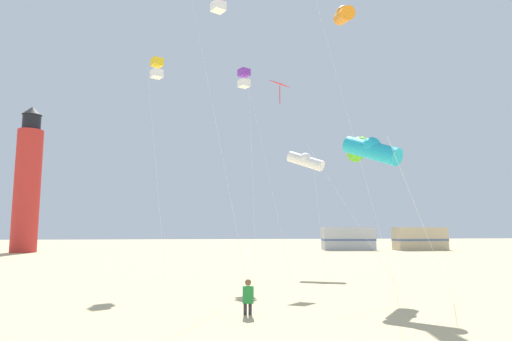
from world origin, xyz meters
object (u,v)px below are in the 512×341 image
Objects in this scene: kite_tube_lime at (359,148)px; rv_van_silver at (348,239)px; kite_diamond_scarlet at (279,92)px; kite_box_violet at (244,79)px; kite_box_magenta at (218,1)px; kite_tube_orange at (344,15)px; kite_flyer_standing at (248,296)px; kite_tube_cyan at (372,150)px; kite_tube_white at (306,160)px; rv_van_tan at (420,239)px; lighthouse_distant at (28,183)px; kite_box_gold at (157,69)px.

kite_tube_lime is 1.06× the size of rv_van_silver.
kite_diamond_scarlet is 0.89× the size of kite_box_violet.
kite_box_magenta is 6.43m from kite_tube_orange.
kite_box_violet is at bearing -114.76° from rv_van_silver.
kite_flyer_standing is 14.79m from kite_box_magenta.
kite_box_violet reaches higher than kite_tube_lime.
kite_tube_cyan is (-0.20, -2.02, -0.44)m from kite_tube_lime.
kite_tube_cyan is 0.84× the size of kite_tube_white.
kite_flyer_standing is 8.83m from kite_tube_lime.
kite_diamond_scarlet is at bearing -101.75° from kite_flyer_standing.
kite_box_magenta reaches higher than kite_tube_lime.
rv_van_tan is at bearing 51.89° from kite_tube_white.
lighthouse_distant is (-27.47, 31.76, -5.75)m from kite_tube_orange.
kite_box_violet is (-1.84, 2.16, 1.48)m from kite_diamond_scarlet.
kite_diamond_scarlet is at bearing 44.47° from kite_box_magenta.
kite_tube_orange reaches higher than rv_van_tan.
kite_diamond_scarlet reaches higher than kite_flyer_standing.
lighthouse_distant is (-17.58, 27.41, -4.12)m from kite_box_gold.
lighthouse_distant is at bearing 123.42° from kite_box_magenta.
kite_flyer_standing is 16.55m from kite_box_violet.
kite_box_gold reaches higher than kite_diamond_scarlet.
kite_box_violet reaches higher than kite_flyer_standing.
kite_tube_lime is 0.49× the size of kite_tube_orange.
kite_tube_lime is 2.08m from kite_tube_cyan.
kite_tube_cyan is 0.99× the size of rv_van_silver.
kite_diamond_scarlet is at bearing 130.25° from kite_tube_orange.
lighthouse_distant is 38.59m from rv_van_silver.
kite_box_magenta is at bearing -106.99° from kite_box_violet.
kite_diamond_scarlet is 3.20m from kite_box_violet.
kite_flyer_standing is 0.15× the size of kite_tube_white.
kite_tube_lime is at bearing -18.65° from kite_box_magenta.
kite_tube_orange reaches higher than kite_diamond_scarlet.
kite_tube_white is (2.22, 3.27, -3.44)m from kite_diamond_scarlet.
kite_diamond_scarlet is 33.98m from rv_van_silver.
kite_flyer_standing is 0.18× the size of rv_van_tan.
kite_tube_lime is at bearing -102.81° from rv_van_silver.
kite_tube_orange reaches higher than kite_box_violet.
rv_van_tan is at bearing 58.92° from kite_tube_orange.
kite_diamond_scarlet is at bearing 115.37° from kite_tube_lime.
kite_tube_orange is 0.85× the size of lighthouse_distant.
rv_van_silver is at bearing 2.23° from lighthouse_distant.
kite_box_violet is (0.78, 12.03, 11.34)m from kite_flyer_standing.
kite_flyer_standing is 7.62m from kite_tube_cyan.
kite_box_gold is 10.92m from kite_tube_orange.
kite_box_violet is at bearing -133.95° from rv_van_tan.
kite_box_magenta reaches higher than rv_van_silver.
kite_box_violet reaches higher than rv_van_tan.
kite_box_magenta is at bearing 145.64° from kite_tube_cyan.
rv_van_tan is (25.85, 32.36, -12.53)m from kite_box_magenta.
rv_van_silver is (38.02, 1.48, -6.45)m from lighthouse_distant.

